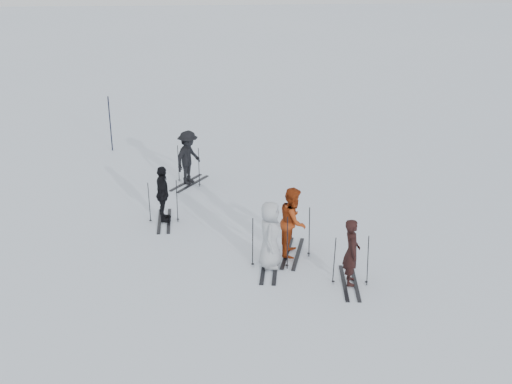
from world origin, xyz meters
TOP-DOWN VIEW (x-y plane):
  - ground at (0.00, 0.00)m, footprint 120.00×120.00m
  - skier_near_dark at (1.90, -2.26)m, footprint 0.43×0.61m
  - skier_red at (0.78, -0.71)m, footprint 0.86×0.99m
  - skier_grey at (0.16, -1.33)m, footprint 0.64×0.87m
  - skier_uphill_left at (-2.52, 1.49)m, footprint 0.41×0.94m
  - skier_uphill_far at (-1.88, 4.35)m, footprint 1.14×1.27m
  - skis_near_dark at (1.90, -2.26)m, footprint 1.76×1.06m
  - skis_red at (0.78, -0.71)m, footprint 1.99×1.39m
  - skis_grey at (0.16, -1.33)m, footprint 1.96×1.24m
  - skis_uphill_left at (-2.52, 1.49)m, footprint 1.71×0.94m
  - skis_uphill_far at (-1.88, 4.35)m, footprint 1.98×1.74m
  - piste_marker at (-4.78, 7.98)m, footprint 0.05×0.05m

SIDE VIEW (x-z plane):
  - ground at x=0.00m, z-range 0.00..0.00m
  - skis_near_dark at x=1.90m, z-range 0.00..1.22m
  - skis_uphill_left at x=-2.52m, z-range 0.00..1.23m
  - skis_uphill_far at x=-1.88m, z-range 0.00..1.28m
  - skis_red at x=0.78m, z-range 0.00..1.31m
  - skis_grey at x=0.16m, z-range 0.00..1.34m
  - skier_near_dark at x=1.90m, z-range 0.00..1.57m
  - skier_uphill_left at x=-2.52m, z-range 0.00..1.58m
  - skier_grey at x=0.16m, z-range 0.00..1.64m
  - skier_uphill_far at x=-1.88m, z-range 0.00..1.71m
  - skier_red at x=0.78m, z-range 0.00..1.73m
  - piste_marker at x=-4.78m, z-range 0.00..2.02m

